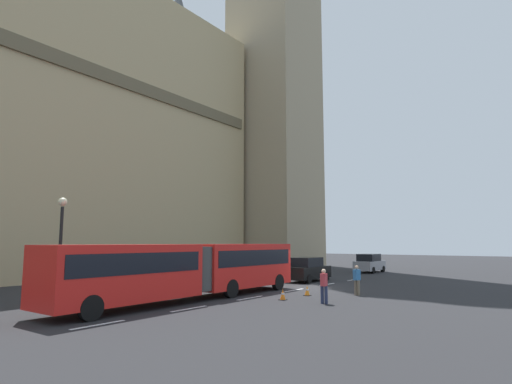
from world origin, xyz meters
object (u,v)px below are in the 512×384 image
at_px(articulated_bus, 191,266).
at_px(sedan_trailing, 370,263).
at_px(sedan_lead, 308,270).
at_px(traffic_cone_middle, 307,291).
at_px(pedestrian_near_cones, 324,285).
at_px(traffic_cone_west, 283,295).
at_px(pedestrian_by_kerb, 357,279).
at_px(street_lamp, 61,241).

height_order(articulated_bus, sedan_trailing, articulated_bus).
bearing_deg(sedan_lead, traffic_cone_middle, -151.01).
bearing_deg(pedestrian_near_cones, traffic_cone_west, 91.78).
bearing_deg(sedan_trailing, pedestrian_by_kerb, -160.96).
bearing_deg(pedestrian_by_kerb, traffic_cone_middle, 127.59).
distance_m(traffic_cone_middle, pedestrian_by_kerb, 2.93).
distance_m(articulated_bus, pedestrian_near_cones, 6.95).
height_order(articulated_bus, street_lamp, street_lamp).
xyz_separation_m(traffic_cone_middle, pedestrian_near_cones, (-2.29, -2.24, 0.63)).
relative_size(sedan_trailing, pedestrian_near_cones, 2.60).
bearing_deg(sedan_lead, pedestrian_near_cones, -146.86).
distance_m(articulated_bus, sedan_lead, 12.86).
distance_m(traffic_cone_west, pedestrian_by_kerb, 4.80).
xyz_separation_m(sedan_lead, street_lamp, (-17.55, 4.30, 2.14)).
relative_size(sedan_trailing, pedestrian_by_kerb, 2.60).
xyz_separation_m(sedan_lead, pedestrian_near_cones, (-9.85, -6.43, -0.00)).
bearing_deg(sedan_trailing, sedan_lead, 179.25).
xyz_separation_m(traffic_cone_west, street_lamp, (-7.63, 8.36, 2.77)).
xyz_separation_m(sedan_trailing, traffic_cone_middle, (-19.97, -4.02, -0.63)).
xyz_separation_m(sedan_lead, pedestrian_by_kerb, (-5.81, -6.45, -0.00)).
bearing_deg(sedan_trailing, street_lamp, 171.53).
relative_size(traffic_cone_middle, pedestrian_near_cones, 0.34).
relative_size(sedan_lead, sedan_trailing, 1.00).
distance_m(traffic_cone_middle, street_lamp, 13.40).
height_order(sedan_lead, sedan_trailing, same).
relative_size(articulated_bus, sedan_lead, 3.62).
distance_m(traffic_cone_west, street_lamp, 11.66).
height_order(traffic_cone_west, street_lamp, street_lamp).
bearing_deg(traffic_cone_west, pedestrian_near_cones, -88.22).
height_order(sedan_trailing, street_lamp, street_lamp).
bearing_deg(articulated_bus, pedestrian_by_kerb, -41.63).
height_order(articulated_bus, sedan_lead, articulated_bus).
bearing_deg(traffic_cone_middle, traffic_cone_west, 177.02).
height_order(traffic_cone_west, traffic_cone_middle, same).
bearing_deg(traffic_cone_middle, sedan_trailing, 11.39).
height_order(sedan_trailing, traffic_cone_middle, sedan_trailing).
distance_m(articulated_bus, traffic_cone_west, 5.05).
xyz_separation_m(sedan_trailing, street_lamp, (-29.97, 4.46, 2.14)).
bearing_deg(traffic_cone_west, sedan_lead, 22.26).
xyz_separation_m(sedan_lead, traffic_cone_middle, (-7.55, -4.19, -0.63)).
xyz_separation_m(sedan_lead, traffic_cone_west, (-9.92, -4.06, -0.63)).
distance_m(sedan_lead, traffic_cone_middle, 8.66).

